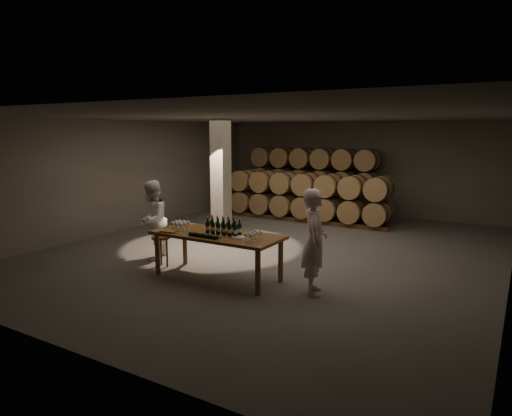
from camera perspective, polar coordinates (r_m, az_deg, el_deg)
The scene contains 15 objects.
room at distance 12.04m, azimuth -4.41°, elevation 3.45°, with size 12.00×12.00×12.00m.
tasting_table at distance 8.97m, azimuth -4.88°, elevation -3.85°, with size 2.60×1.10×0.90m.
barrel_stack_back at distance 16.22m, azimuth 7.19°, elevation 3.53°, with size 4.70×0.95×2.31m.
barrel_stack_front at distance 14.83m, azimuth 6.36°, elevation 1.55°, with size 5.48×0.95×1.57m.
bottle_cluster at distance 8.87m, azimuth -4.10°, elevation -2.53°, with size 0.73×0.23×0.33m.
lying_bottles at distance 8.63m, azimuth -6.57°, elevation -3.45°, with size 0.75×0.08×0.08m.
glass_cluster_left at distance 9.39m, azimuth -9.46°, elevation -1.90°, with size 0.31×0.31×0.18m.
glass_cluster_right at distance 8.38m, azimuth -0.35°, elevation -3.24°, with size 0.19×0.41×0.16m.
plate at distance 8.59m, azimuth -2.15°, elevation -3.66°, with size 0.27×0.27×0.02m, color silver.
notebook_near at distance 9.21m, azimuth -10.79°, elevation -2.88°, with size 0.28×0.22×0.03m, color #996537.
notebook_corner at distance 9.31m, azimuth -12.13°, elevation -2.81°, with size 0.23×0.29×0.02m, color #996537.
pen at distance 9.03m, azimuth -10.16°, elevation -3.17°, with size 0.01×0.01×0.15m, color black.
stool at distance 9.96m, azimuth -11.79°, elevation -4.18°, with size 0.40×0.40×0.66m.
person_man at distance 8.14m, azimuth 7.32°, elevation -4.20°, with size 0.69×0.45×1.89m, color silver.
person_woman at distance 10.55m, azimuth -12.85°, elevation -1.47°, with size 0.87×0.68×1.80m, color white.
Camera 1 is at (5.11, -9.58, 2.86)m, focal length 32.00 mm.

